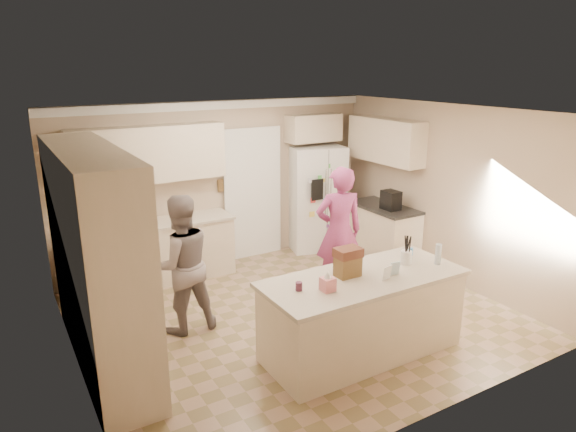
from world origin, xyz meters
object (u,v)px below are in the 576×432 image
tissue_box (328,284)px  teen_girl (339,231)px  dollhouse_body (348,266)px  utensil_crock (406,257)px  coffee_maker (391,200)px  island_base (362,317)px  refrigerator (316,198)px  teen_boy (181,264)px

tissue_box → teen_girl: size_ratio=0.08×
dollhouse_body → utensil_crock: bearing=-3.6°
coffee_maker → utensil_crock: size_ratio=2.00×
dollhouse_body → teen_girl: size_ratio=0.14×
coffee_maker → island_base: bearing=-137.2°
refrigerator → island_base: refrigerator is taller
tissue_box → teen_boy: bearing=121.4°
utensil_crock → teen_girl: teen_girl is taller
dollhouse_body → island_base: bearing=-33.7°
refrigerator → island_base: size_ratio=0.82×
refrigerator → dollhouse_body: bearing=-103.8°
refrigerator → tissue_box: 3.84m
tissue_box → dollhouse_body: dollhouse_body is taller
coffee_maker → teen_girl: size_ratio=0.16×
utensil_crock → tissue_box: size_ratio=1.07×
refrigerator → tissue_box: (-2.02, -3.26, 0.10)m
tissue_box → teen_boy: (-0.99, 1.62, -0.14)m
utensil_crock → teen_boy: teen_boy is taller
island_base → teen_boy: (-1.54, 1.52, 0.41)m
coffee_maker → teen_boy: size_ratio=0.18×
utensil_crock → dollhouse_body: 0.80m
island_base → dollhouse_body: (-0.15, 0.10, 0.60)m
refrigerator → teen_girl: size_ratio=0.99×
refrigerator → island_base: (-1.47, -3.16, -0.46)m
tissue_box → teen_girl: 1.98m
utensil_crock → island_base: bearing=-175.6°
coffee_maker → dollhouse_body: coffee_maker is taller
dollhouse_body → teen_boy: size_ratio=0.15×
utensil_crock → dollhouse_body: bearing=176.4°
coffee_maker → tissue_box: coffee_maker is taller
island_base → tissue_box: size_ratio=15.71×
coffee_maker → dollhouse_body: 2.84m
coffee_maker → utensil_crock: 2.32m
refrigerator → teen_girl: (-0.77, -1.74, 0.01)m
refrigerator → coffee_maker: size_ratio=6.00×
tissue_box → dollhouse_body: 0.45m
utensil_crock → teen_boy: 2.64m
island_base → dollhouse_body: 0.62m
refrigerator → teen_boy: 3.43m
coffee_maker → island_base: coffee_maker is taller
refrigerator → dollhouse_body: 3.47m
teen_boy → teen_girl: (2.24, -0.10, 0.06)m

